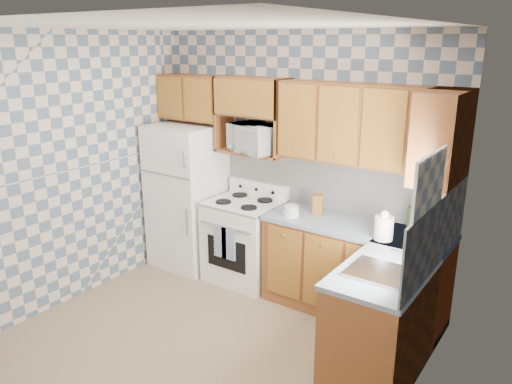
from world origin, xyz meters
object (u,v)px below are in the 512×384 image
electric_kettle (384,228)px  refrigerator (188,196)px  microwave (255,138)px  stove_body (244,242)px

electric_kettle → refrigerator: bearing=176.6°
microwave → refrigerator: bearing=-155.9°
stove_body → electric_kettle: electric_kettle is taller
refrigerator → microwave: microwave is taller
stove_body → electric_kettle: 1.74m
refrigerator → stove_body: (0.80, 0.03, -0.39)m
refrigerator → electric_kettle: refrigerator is taller
microwave → electric_kettle: bearing=5.0°
stove_body → microwave: bearing=61.1°
microwave → electric_kettle: (1.57, -0.28, -0.58)m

